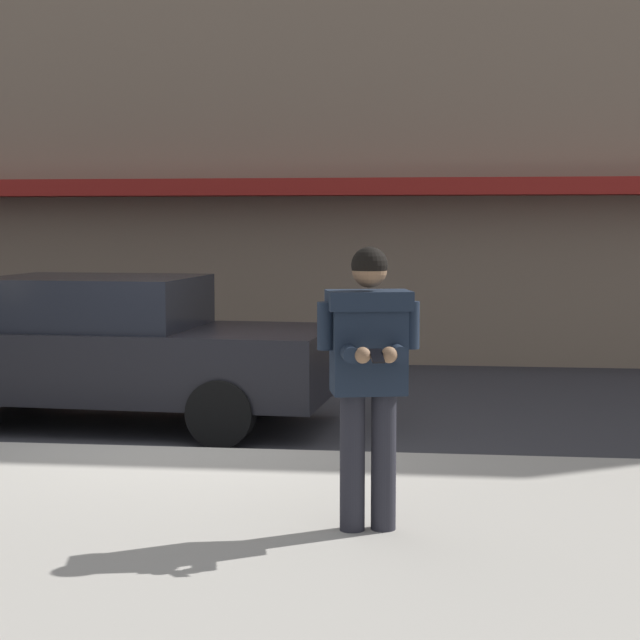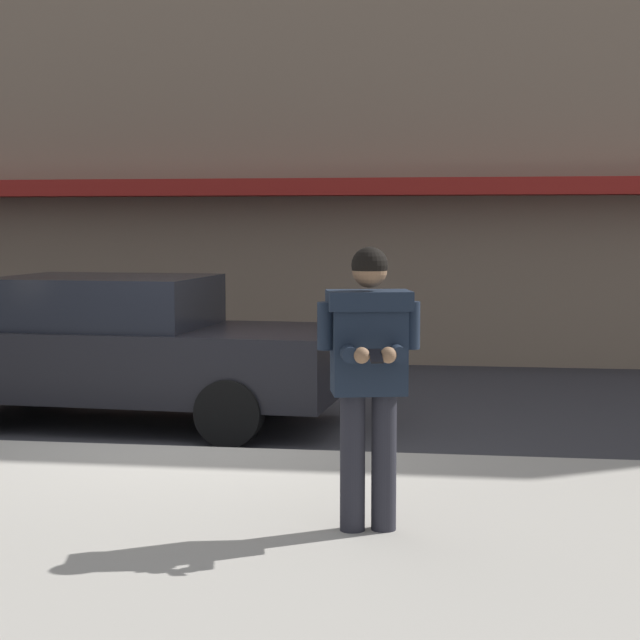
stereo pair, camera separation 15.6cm
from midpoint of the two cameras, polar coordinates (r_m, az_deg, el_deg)
ground_plane at (r=9.70m, az=-7.29°, el=-7.29°), size 80.00×80.00×0.00m
sidewalk at (r=6.77m, az=-5.00°, el=-12.19°), size 32.00×5.30×0.14m
curb_paint_line at (r=9.55m, az=-1.35°, el=-7.43°), size 28.00×0.12×0.01m
parked_sedan_mid at (r=11.27m, az=-11.57°, el=-1.53°), size 4.61×2.14×1.54m
man_texting_on_phone at (r=6.72m, az=1.95°, el=-2.00°), size 0.64×0.63×1.81m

